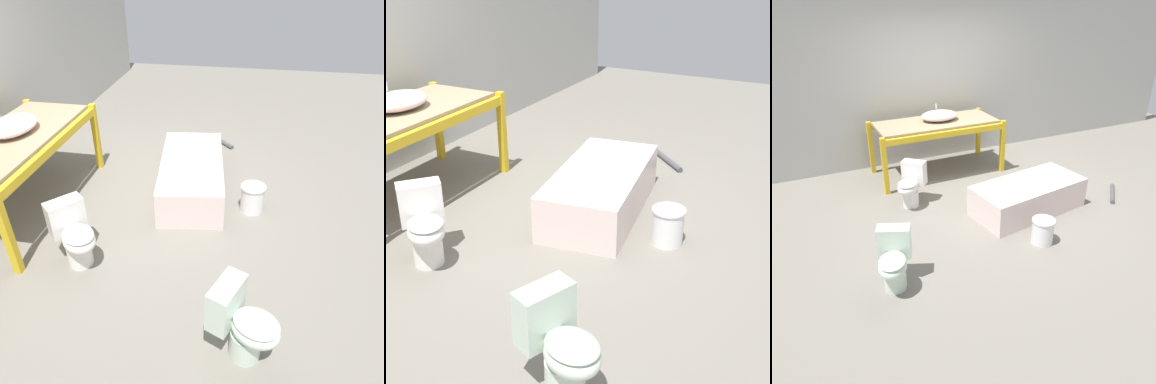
% 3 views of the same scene
% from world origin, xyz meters
% --- Properties ---
extents(ground_plane, '(12.00, 12.00, 0.00)m').
position_xyz_m(ground_plane, '(0.00, 0.00, 0.00)').
color(ground_plane, slate).
extents(warehouse_wall_rear, '(10.80, 0.08, 3.20)m').
position_xyz_m(warehouse_wall_rear, '(0.00, 1.91, 1.60)').
color(warehouse_wall_rear, '#ADADA8').
rests_on(warehouse_wall_rear, ground_plane).
extents(shelving_rack, '(2.05, 0.94, 0.87)m').
position_xyz_m(shelving_rack, '(-0.28, 1.20, 0.76)').
color(shelving_rack, gold).
rests_on(shelving_rack, ground_plane).
extents(sink_basin, '(0.60, 0.44, 0.24)m').
position_xyz_m(sink_basin, '(-0.21, 1.23, 0.95)').
color(sink_basin, silver).
rests_on(sink_basin, shelving_rack).
extents(bathtub_main, '(1.61, 0.92, 0.42)m').
position_xyz_m(bathtub_main, '(0.35, -0.54, 0.24)').
color(bathtub_main, silver).
rests_on(bathtub_main, ground_plane).
extents(toilet_near, '(0.46, 0.56, 0.61)m').
position_xyz_m(toilet_near, '(-1.73, -1.27, 0.31)').
color(toilet_near, silver).
rests_on(toilet_near, ground_plane).
extents(toilet_far, '(0.55, 0.56, 0.61)m').
position_xyz_m(toilet_far, '(-1.04, 0.28, 0.31)').
color(toilet_far, white).
rests_on(toilet_far, ground_plane).
extents(bucket_white, '(0.27, 0.27, 0.31)m').
position_xyz_m(bucket_white, '(0.07, -1.27, 0.16)').
color(bucket_white, white).
rests_on(bucket_white, ground_plane).
extents(loose_pipe, '(0.45, 0.45, 0.06)m').
position_xyz_m(loose_pipe, '(1.74, -0.73, 0.03)').
color(loose_pipe, '#4C4C51').
rests_on(loose_pipe, ground_plane).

